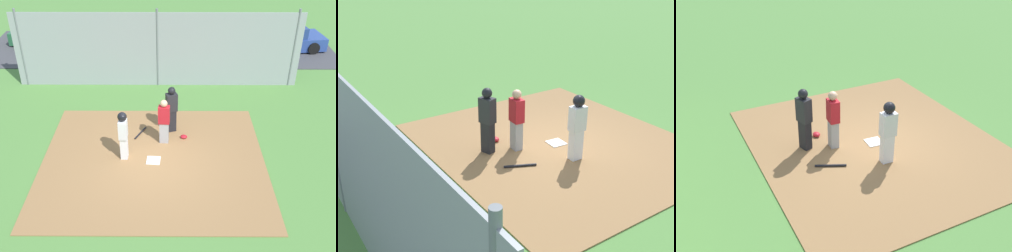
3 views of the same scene
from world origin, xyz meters
The scene contains 13 objects.
ground_plane centered at (0.00, 0.00, 0.00)m, with size 140.00×140.00×0.00m, color #51843D.
dirt_infield centered at (0.00, 0.00, 0.01)m, with size 7.20×6.40×0.03m, color olive.
home_plate centered at (0.00, 0.00, 0.04)m, with size 0.44×0.44×0.02m, color white.
catcher centered at (-0.33, -1.09, 0.88)m, with size 0.40×0.29×1.63m.
umpire centered at (-0.59, -1.81, 0.95)m, with size 0.44×0.36×1.74m.
runner centered at (0.95, -0.19, 1.00)m, with size 0.29×0.39×1.69m.
baseball_bat centered at (0.52, -1.58, 0.06)m, with size 0.06×0.06×0.81m, color black.
catcher_mask centered at (-1.02, -1.31, 0.09)m, with size 0.24×0.20×0.12m, color #B21923.
backstop_fence centered at (0.00, -5.54, 1.60)m, with size 12.00×0.10×3.35m.
parking_lot centered at (0.00, -9.75, 0.02)m, with size 18.00×5.20×0.04m, color #424247.
parked_car_blue centered at (-6.29, -9.63, 0.61)m, with size 4.39×2.30×1.28m.
parked_car_silver centered at (-2.48, -10.39, 0.61)m, with size 4.33×2.16×1.28m.
parked_car_green centered at (5.75, -10.44, 0.61)m, with size 4.34×2.19×1.28m.
Camera 1 is at (-0.53, 10.53, 8.06)m, focal length 43.50 mm.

